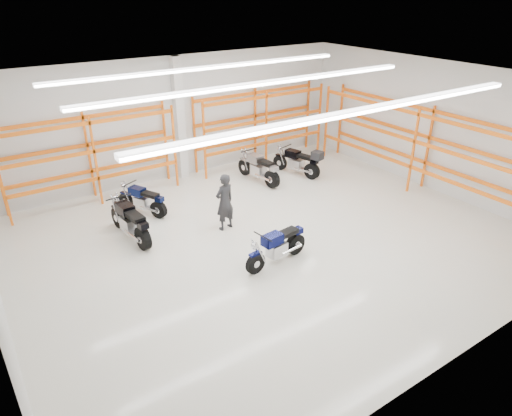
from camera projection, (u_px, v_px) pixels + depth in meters
ground at (270, 238)px, 13.46m from camera, size 14.00×14.00×0.00m
room_shell at (271, 129)px, 12.03m from camera, size 14.02×12.02×4.51m
motorcycle_main at (279, 246)px, 12.10m from camera, size 2.05×0.68×1.01m
motorcycle_back_a at (131, 223)px, 13.15m from camera, size 0.77×2.33×1.14m
motorcycle_back_b at (144, 201)px, 14.69m from camera, size 1.02×1.81×0.96m
motorcycle_back_c at (260, 169)px, 17.03m from camera, size 0.75×2.27×1.12m
motorcycle_back_d at (300, 162)px, 17.61m from camera, size 0.98×2.20×1.15m
standing_man at (225, 202)px, 13.59m from camera, size 0.71×0.53×1.78m
structural_column at (180, 119)px, 16.81m from camera, size 0.32×0.32×4.50m
pallet_racking_back_left at (91, 151)px, 15.06m from camera, size 5.67×0.87×3.00m
pallet_racking_back_right at (261, 120)px, 18.46m from camera, size 5.67×0.87×3.00m
pallet_racking_side at (422, 141)px, 15.89m from camera, size 0.87×9.07×3.00m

